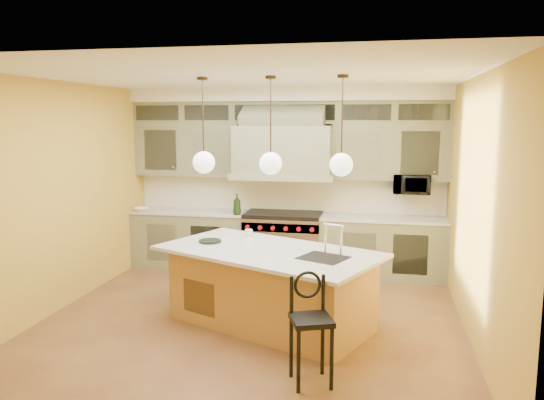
% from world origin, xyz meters
% --- Properties ---
extents(floor, '(5.00, 5.00, 0.00)m').
position_xyz_m(floor, '(0.00, 0.00, 0.00)').
color(floor, brown).
rests_on(floor, ground).
extents(ceiling, '(5.00, 5.00, 0.00)m').
position_xyz_m(ceiling, '(0.00, 0.00, 2.90)').
color(ceiling, white).
rests_on(ceiling, wall_back).
extents(wall_back, '(5.00, 0.00, 5.00)m').
position_xyz_m(wall_back, '(0.00, 2.50, 1.45)').
color(wall_back, gold).
rests_on(wall_back, ground).
extents(wall_front, '(5.00, 0.00, 5.00)m').
position_xyz_m(wall_front, '(0.00, -2.50, 1.45)').
color(wall_front, gold).
rests_on(wall_front, ground).
extents(wall_left, '(0.00, 5.00, 5.00)m').
position_xyz_m(wall_left, '(-2.50, 0.00, 1.45)').
color(wall_left, gold).
rests_on(wall_left, ground).
extents(wall_right, '(0.00, 5.00, 5.00)m').
position_xyz_m(wall_right, '(2.50, 0.00, 1.45)').
color(wall_right, gold).
rests_on(wall_right, ground).
extents(back_cabinetry, '(5.00, 0.77, 2.90)m').
position_xyz_m(back_cabinetry, '(0.00, 2.23, 1.43)').
color(back_cabinetry, gray).
rests_on(back_cabinetry, floor).
extents(range, '(1.20, 0.74, 0.96)m').
position_xyz_m(range, '(0.00, 2.14, 0.49)').
color(range, silver).
rests_on(range, floor).
extents(kitchen_island, '(2.85, 2.24, 1.35)m').
position_xyz_m(kitchen_island, '(0.25, -0.07, 0.47)').
color(kitchen_island, '#A37A39').
rests_on(kitchen_island, floor).
extents(counter_stool, '(0.47, 0.47, 1.03)m').
position_xyz_m(counter_stool, '(0.89, -1.37, 0.58)').
color(counter_stool, black).
rests_on(counter_stool, floor).
extents(microwave, '(0.54, 0.37, 0.30)m').
position_xyz_m(microwave, '(1.95, 2.25, 1.45)').
color(microwave, black).
rests_on(microwave, back_cabinetry).
extents(oil_bottle_a, '(0.13, 0.13, 0.33)m').
position_xyz_m(oil_bottle_a, '(-0.70, 1.92, 1.10)').
color(oil_bottle_a, black).
rests_on(oil_bottle_a, back_cabinetry).
extents(oil_bottle_b, '(0.09, 0.09, 0.17)m').
position_xyz_m(oil_bottle_b, '(-0.75, 2.15, 1.03)').
color(oil_bottle_b, black).
rests_on(oil_bottle_b, back_cabinetry).
extents(fruit_bowl, '(0.29, 0.29, 0.06)m').
position_xyz_m(fruit_bowl, '(-2.30, 1.92, 0.97)').
color(fruit_bowl, white).
rests_on(fruit_bowl, back_cabinetry).
extents(cup, '(0.11, 0.11, 0.09)m').
position_xyz_m(cup, '(-0.16, 0.53, 0.97)').
color(cup, white).
rests_on(cup, kitchen_island).
extents(pendant_left, '(0.26, 0.26, 1.11)m').
position_xyz_m(pendant_left, '(-0.55, -0.07, 1.95)').
color(pendant_left, '#2D2319').
rests_on(pendant_left, ceiling).
extents(pendant_center, '(0.26, 0.26, 1.11)m').
position_xyz_m(pendant_center, '(0.25, -0.07, 1.95)').
color(pendant_center, '#2D2319').
rests_on(pendant_center, ceiling).
extents(pendant_right, '(0.26, 0.26, 1.11)m').
position_xyz_m(pendant_right, '(1.05, -0.07, 1.95)').
color(pendant_right, '#2D2319').
rests_on(pendant_right, ceiling).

